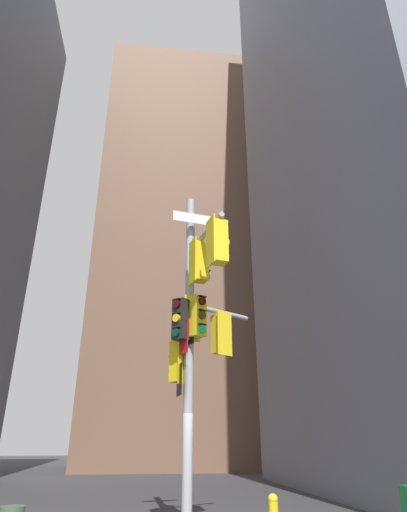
# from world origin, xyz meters

# --- Properties ---
(building_mid_block) EXTENTS (14.25, 14.25, 37.29)m
(building_mid_block) POSITION_xyz_m (1.47, 27.23, 18.64)
(building_mid_block) COLOR brown
(building_mid_block) RESTS_ON ground
(signal_pole_assembly) EXTENTS (2.26, 3.36, 8.13)m
(signal_pole_assembly) POSITION_xyz_m (0.14, -0.26, 4.59)
(signal_pole_assembly) COLOR #9EA0A3
(signal_pole_assembly) RESTS_ON ground
(fire_hydrant) EXTENTS (0.33, 0.23, 0.80)m
(fire_hydrant) POSITION_xyz_m (2.06, 0.62, 0.42)
(fire_hydrant) COLOR yellow
(fire_hydrant) RESTS_ON ground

